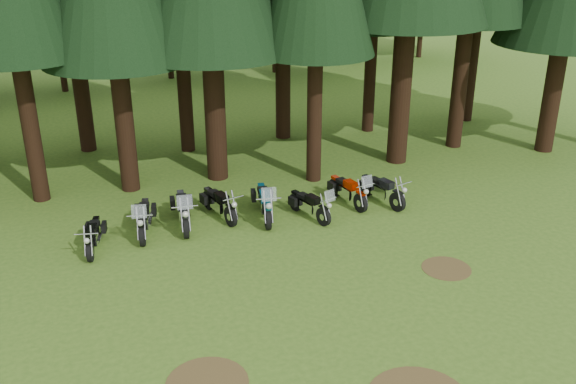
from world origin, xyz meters
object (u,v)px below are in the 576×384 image
(motorcycle_3, at_px, (219,204))
(motorcycle_4, at_px, (265,203))
(motorcycle_1, at_px, (144,219))
(motorcycle_7, at_px, (382,191))
(motorcycle_2, at_px, (183,211))
(motorcycle_6, at_px, (348,191))
(motorcycle_0, at_px, (93,236))
(motorcycle_5, at_px, (310,206))

(motorcycle_3, bearing_deg, motorcycle_4, -34.75)
(motorcycle_1, relative_size, motorcycle_7, 1.07)
(motorcycle_2, relative_size, motorcycle_6, 1.12)
(motorcycle_0, xyz_separation_m, motorcycle_6, (8.52, 0.47, 0.05))
(motorcycle_1, bearing_deg, motorcycle_4, 9.40)
(motorcycle_5, bearing_deg, motorcycle_6, 2.24)
(motorcycle_0, relative_size, motorcycle_7, 0.92)
(motorcycle_1, distance_m, motorcycle_4, 3.90)
(motorcycle_0, height_order, motorcycle_6, motorcycle_6)
(motorcycle_1, relative_size, motorcycle_3, 1.07)
(motorcycle_0, bearing_deg, motorcycle_4, 16.13)
(motorcycle_3, distance_m, motorcycle_5, 2.98)
(motorcycle_1, height_order, motorcycle_2, motorcycle_2)
(motorcycle_1, height_order, motorcycle_7, motorcycle_1)
(motorcycle_0, distance_m, motorcycle_1, 1.66)
(motorcycle_1, distance_m, motorcycle_6, 6.95)
(motorcycle_0, bearing_deg, motorcycle_1, 31.21)
(motorcycle_0, distance_m, motorcycle_6, 8.53)
(motorcycle_3, height_order, motorcycle_6, motorcycle_6)
(motorcycle_0, height_order, motorcycle_3, motorcycle_3)
(motorcycle_7, bearing_deg, motorcycle_1, 161.84)
(motorcycle_2, relative_size, motorcycle_7, 1.14)
(motorcycle_2, xyz_separation_m, motorcycle_7, (6.81, -0.52, -0.06))
(motorcycle_1, xyz_separation_m, motorcycle_3, (2.50, 0.38, -0.03))
(motorcycle_5, xyz_separation_m, motorcycle_6, (1.66, 0.61, 0.03))
(motorcycle_4, xyz_separation_m, motorcycle_6, (3.05, 0.10, -0.05))
(motorcycle_7, bearing_deg, motorcycle_0, 165.50)
(motorcycle_5, bearing_deg, motorcycle_3, 141.38)
(motorcycle_1, relative_size, motorcycle_4, 0.95)
(motorcycle_0, bearing_deg, motorcycle_3, 24.93)
(motorcycle_4, height_order, motorcycle_5, motorcycle_4)
(motorcycle_6, bearing_deg, motorcycle_7, -26.28)
(motorcycle_1, height_order, motorcycle_4, motorcycle_4)
(motorcycle_4, bearing_deg, motorcycle_5, -9.67)
(motorcycle_5, xyz_separation_m, motorcycle_7, (2.78, 0.28, 0.02))
(motorcycle_4, bearing_deg, motorcycle_1, -172.06)
(motorcycle_2, relative_size, motorcycle_4, 1.01)
(motorcycle_2, relative_size, motorcycle_5, 1.21)
(motorcycle_3, relative_size, motorcycle_6, 0.98)
(motorcycle_1, xyz_separation_m, motorcycle_7, (8.07, -0.40, -0.03))
(motorcycle_5, relative_size, motorcycle_6, 0.92)
(motorcycle_0, distance_m, motorcycle_4, 5.48)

